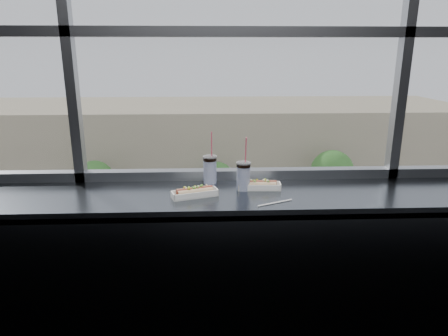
{
  "coord_description": "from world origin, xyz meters",
  "views": [
    {
      "loc": [
        -0.2,
        -0.96,
        1.88
      ],
      "look_at": [
        -0.11,
        1.23,
        1.25
      ],
      "focal_mm": 32.0,
      "sensor_mm": 36.0,
      "label": 1
    }
  ],
  "objects_px": {
    "hotdog_tray_right": "(259,185)",
    "tree_right": "(332,172)",
    "car_near_d": "(330,284)",
    "car_near_e": "(437,281)",
    "car_far_b": "(235,224)",
    "tree_center": "(217,180)",
    "wrapper": "(179,194)",
    "car_near_b": "(65,288)",
    "car_far_c": "(396,219)",
    "soda_cup_right": "(243,175)",
    "pedestrian_a": "(119,204)",
    "pedestrian_b": "(206,203)",
    "loose_straw": "(275,203)",
    "car_far_a": "(93,225)",
    "tree_left": "(95,180)",
    "hotdog_tray_left": "(195,192)",
    "car_near_c": "(225,287)"
  },
  "relations": [
    {
      "from": "hotdog_tray_right",
      "to": "tree_right",
      "type": "distance_m",
      "value": 31.02
    },
    {
      "from": "car_near_d",
      "to": "car_near_e",
      "type": "relative_size",
      "value": 0.93
    },
    {
      "from": "car_far_b",
      "to": "tree_center",
      "type": "xyz_separation_m",
      "value": [
        -1.18,
        4.0,
        2.11
      ]
    },
    {
      "from": "wrapper",
      "to": "tree_center",
      "type": "height_order",
      "value": "wrapper"
    },
    {
      "from": "car_near_b",
      "to": "car_far_c",
      "type": "bearing_deg",
      "value": -74.63
    },
    {
      "from": "soda_cup_right",
      "to": "car_far_b",
      "type": "bearing_deg",
      "value": 85.98
    },
    {
      "from": "soda_cup_right",
      "to": "wrapper",
      "type": "bearing_deg",
      "value": -165.86
    },
    {
      "from": "car_near_e",
      "to": "pedestrian_a",
      "type": "xyz_separation_m",
      "value": [
        -19.67,
        12.62,
        -0.11
      ]
    },
    {
      "from": "soda_cup_right",
      "to": "pedestrian_b",
      "type": "relative_size",
      "value": 0.16
    },
    {
      "from": "loose_straw",
      "to": "car_near_b",
      "type": "xyz_separation_m",
      "value": [
        -7.83,
        16.46,
        -10.9
      ]
    },
    {
      "from": "soda_cup_right",
      "to": "tree_center",
      "type": "distance_m",
      "value": 29.65
    },
    {
      "from": "car_far_a",
      "to": "tree_right",
      "type": "distance_m",
      "value": 18.81
    },
    {
      "from": "car_near_d",
      "to": "tree_left",
      "type": "height_order",
      "value": "tree_left"
    },
    {
      "from": "car_far_c",
      "to": "tree_left",
      "type": "distance_m",
      "value": 23.12
    },
    {
      "from": "car_far_c",
      "to": "tree_center",
      "type": "height_order",
      "value": "tree_center"
    },
    {
      "from": "hotdog_tray_left",
      "to": "car_far_b",
      "type": "relative_size",
      "value": 0.05
    },
    {
      "from": "wrapper",
      "to": "car_near_b",
      "type": "height_order",
      "value": "wrapper"
    },
    {
      "from": "car_far_a",
      "to": "tree_right",
      "type": "height_order",
      "value": "tree_right"
    },
    {
      "from": "car_far_c",
      "to": "tree_center",
      "type": "distance_m",
      "value": 13.74
    },
    {
      "from": "wrapper",
      "to": "car_far_c",
      "type": "bearing_deg",
      "value": 60.24
    },
    {
      "from": "hotdog_tray_right",
      "to": "car_near_b",
      "type": "xyz_separation_m",
      "value": [
        -7.78,
        16.22,
        -10.93
      ]
    },
    {
      "from": "hotdog_tray_right",
      "to": "car_near_c",
      "type": "relative_size",
      "value": 0.04
    },
    {
      "from": "wrapper",
      "to": "car_near_c",
      "type": "height_order",
      "value": "wrapper"
    },
    {
      "from": "wrapper",
      "to": "tree_center",
      "type": "distance_m",
      "value": 29.72
    },
    {
      "from": "hotdog_tray_right",
      "to": "car_far_c",
      "type": "relative_size",
      "value": 0.04
    },
    {
      "from": "hotdog_tray_left",
      "to": "wrapper",
      "type": "relative_size",
      "value": 3.23
    },
    {
      "from": "hotdog_tray_right",
      "to": "car_near_c",
      "type": "distance_m",
      "value": 19.65
    },
    {
      "from": "wrapper",
      "to": "tree_left",
      "type": "relative_size",
      "value": 0.02
    },
    {
      "from": "car_near_d",
      "to": "tree_left",
      "type": "bearing_deg",
      "value": 59.38
    },
    {
      "from": "car_near_e",
      "to": "pedestrian_a",
      "type": "distance_m",
      "value": 23.37
    },
    {
      "from": "pedestrian_a",
      "to": "tree_left",
      "type": "relative_size",
      "value": 0.39
    },
    {
      "from": "hotdog_tray_left",
      "to": "car_far_b",
      "type": "bearing_deg",
      "value": 66.78
    },
    {
      "from": "car_far_c",
      "to": "car_far_b",
      "type": "relative_size",
      "value": 1.21
    },
    {
      "from": "car_near_e",
      "to": "tree_center",
      "type": "height_order",
      "value": "tree_center"
    },
    {
      "from": "soda_cup_right",
      "to": "car_far_a",
      "type": "xyz_separation_m",
      "value": [
        -8.37,
        24.22,
        -11.0
      ]
    },
    {
      "from": "car_far_c",
      "to": "car_near_b",
      "type": "distance_m",
      "value": 22.67
    },
    {
      "from": "car_far_a",
      "to": "soda_cup_right",
      "type": "bearing_deg",
      "value": -165.87
    },
    {
      "from": "soda_cup_right",
      "to": "pedestrian_a",
      "type": "height_order",
      "value": "soda_cup_right"
    },
    {
      "from": "car_near_e",
      "to": "pedestrian_b",
      "type": "distance_m",
      "value": 17.47
    },
    {
      "from": "wrapper",
      "to": "pedestrian_a",
      "type": "relative_size",
      "value": 0.04
    },
    {
      "from": "hotdog_tray_left",
      "to": "pedestrian_b",
      "type": "relative_size",
      "value": 0.13
    },
    {
      "from": "loose_straw",
      "to": "tree_center",
      "type": "bearing_deg",
      "value": 65.03
    },
    {
      "from": "pedestrian_a",
      "to": "tree_left",
      "type": "xyz_separation_m",
      "value": [
        -1.58,
        -0.62,
        2.27
      ]
    },
    {
      "from": "car_near_e",
      "to": "pedestrian_a",
      "type": "height_order",
      "value": "car_near_e"
    },
    {
      "from": "loose_straw",
      "to": "wrapper",
      "type": "relative_size",
      "value": 2.57
    },
    {
      "from": "car_near_e",
      "to": "tree_right",
      "type": "xyz_separation_m",
      "value": [
        -2.26,
        12.0,
        2.6
      ]
    },
    {
      "from": "car_near_d",
      "to": "tree_center",
      "type": "bearing_deg",
      "value": 32.84
    },
    {
      "from": "car_near_c",
      "to": "tree_center",
      "type": "distance_m",
      "value": 12.18
    },
    {
      "from": "pedestrian_a",
      "to": "soda_cup_right",
      "type": "bearing_deg",
      "value": 104.71
    },
    {
      "from": "car_near_c",
      "to": "tree_left",
      "type": "distance_m",
      "value": 15.63
    }
  ]
}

